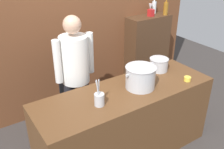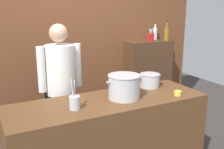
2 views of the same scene
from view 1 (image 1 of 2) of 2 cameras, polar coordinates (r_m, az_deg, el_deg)
brick_back_panel at (r=3.76m, az=-9.56°, el=13.62°), size 4.40×0.10×3.00m
prep_counter at (r=3.10m, az=3.09°, el=-10.78°), size 2.11×0.70×0.90m
bar_cabinet at (r=4.54m, az=7.76°, el=4.82°), size 0.76×0.32×1.30m
chef at (r=3.15m, az=-8.22°, el=0.62°), size 0.53×0.37×1.66m
stockpot_large at (r=2.87m, az=6.37°, el=-0.61°), size 0.40×0.35×0.25m
stockpot_small at (r=3.32m, az=10.41°, el=2.24°), size 0.31×0.24×0.16m
utensil_crock at (r=2.57m, az=-2.87°, el=-5.49°), size 0.10×0.10×0.30m
butter_jar at (r=3.16m, az=16.50°, el=-0.93°), size 0.08×0.08×0.05m
wine_bottle_amber at (r=4.44m, az=11.94°, el=14.34°), size 0.08×0.08×0.31m
wine_bottle_clear at (r=4.51m, az=9.37°, el=14.63°), size 0.08×0.08×0.27m
wine_glass_wide at (r=4.41m, az=8.59°, el=14.67°), size 0.07×0.07×0.18m
spice_tin_red at (r=4.31m, az=8.69°, el=13.48°), size 0.08×0.08×0.11m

